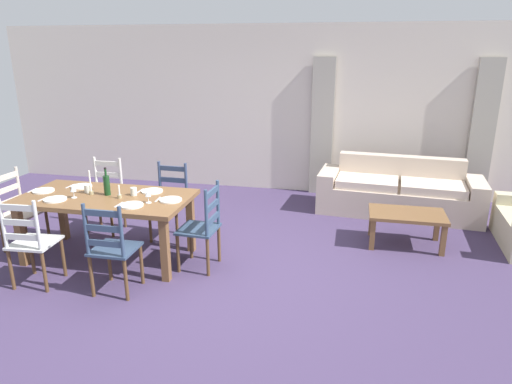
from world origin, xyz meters
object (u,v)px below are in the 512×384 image
dining_chair_far_right (170,202)px  coffee_cup_secondary (87,189)px  wine_glass_near_left (73,188)px  coffee_cup_primary (134,191)px  dining_chair_near_left (31,242)px  dining_chair_far_left (106,195)px  wine_bottle (107,185)px  dining_chair_head_west (19,210)px  dining_table (106,203)px  wine_glass_near_right (148,193)px  couch (398,193)px  dining_chair_near_right (112,248)px  dining_chair_head_east (203,227)px  coffee_table (407,218)px

dining_chair_far_right → coffee_cup_secondary: dining_chair_far_right is taller
wine_glass_near_left → coffee_cup_primary: 0.65m
dining_chair_near_left → dining_chair_far_left: 1.54m
wine_bottle → wine_glass_near_left: bearing=-149.3°
dining_chair_near_left → coffee_cup_primary: 1.15m
dining_chair_near_left → dining_chair_head_west: bearing=134.4°
dining_table → dining_chair_far_left: bearing=121.1°
dining_table → dining_chair_far_left: dining_chair_far_left is taller
wine_glass_near_right → couch: 3.74m
dining_chair_near_left → dining_chair_near_right: 0.87m
wine_bottle → couch: bearing=34.1°
dining_chair_near_right → wine_bottle: bearing=120.5°
dining_chair_far_right → coffee_cup_primary: size_ratio=10.67×
dining_chair_far_right → dining_chair_far_left: bearing=176.0°
dining_chair_far_right → couch: (2.90, 1.60, -0.19)m
wine_glass_near_right → coffee_cup_primary: bearing=142.7°
dining_table → dining_chair_head_west: bearing=178.5°
coffee_cup_primary → couch: bearing=36.0°
dining_chair_head_west → dining_chair_head_east: bearing=-0.9°
wine_glass_near_right → dining_chair_near_left: bearing=-147.4°
wine_bottle → wine_glass_near_right: 0.59m
dining_chair_far_right → dining_chair_head_east: bearing=-46.9°
dining_chair_near_right → dining_chair_head_west: bearing=155.4°
wine_bottle → coffee_table: (3.35, 1.05, -0.51)m
dining_chair_head_west → wine_glass_near_right: dining_chair_head_west is taller
wine_bottle → couch: size_ratio=0.13×
dining_chair_head_west → coffee_table: dining_chair_head_west is taller
dining_table → coffee_table: 3.55m
wine_bottle → coffee_cup_secondary: wine_bottle is taller
dining_chair_far_left → dining_chair_far_right: size_ratio=1.00×
coffee_cup_primary → couch: coffee_cup_primary is taller
dining_chair_far_left → wine_glass_near_left: (0.17, -0.92, 0.38)m
wine_glass_near_right → coffee_table: wine_glass_near_right is taller
wine_bottle → coffee_table: 3.55m
dining_chair_near_right → dining_chair_head_east: (0.68, 0.71, 0.00)m
coffee_cup_primary → dining_chair_far_left: bearing=138.3°
dining_chair_head_east → wine_bottle: wine_bottle is taller
wine_glass_near_left → dining_chair_far_left: bearing=100.7°
dining_chair_far_left → coffee_cup_primary: size_ratio=10.67×
dining_chair_near_left → coffee_cup_primary: (0.72, 0.84, 0.32)m
dining_chair_head_east → coffee_table: bearing=26.3°
wine_bottle → coffee_cup_secondary: size_ratio=3.51×
dining_chair_far_right → couch: bearing=28.8°
dining_chair_far_left → wine_bottle: bearing=-57.0°
coffee_cup_secondary → dining_table: bearing=-15.8°
wine_glass_near_right → coffee_cup_primary: 0.35m
dining_chair_head_east → wine_glass_near_left: (-1.43, -0.13, 0.38)m
dining_chair_head_west → coffee_cup_primary: bearing=2.2°
wine_glass_near_left → dining_chair_head_west: bearing=169.1°
couch → coffee_cup_primary: bearing=-144.0°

